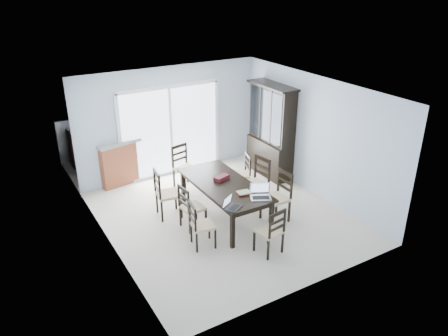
{
  "coord_description": "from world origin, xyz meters",
  "views": [
    {
      "loc": [
        -3.88,
        -6.55,
        4.51
      ],
      "look_at": [
        -0.0,
        0.0,
        1.08
      ],
      "focal_mm": 35.0,
      "sensor_mm": 36.0,
      "label": 1
    }
  ],
  "objects_px": {
    "chair_end_far": "(183,162)",
    "chair_left_far": "(163,189)",
    "laptop_dark": "(234,206)",
    "chair_end_near": "(273,227)",
    "china_hutch": "(271,132)",
    "laptop_silver": "(261,195)",
    "chair_left_near": "(198,220)",
    "cell_phone": "(254,199)",
    "chair_left_mid": "(188,203)",
    "chair_right_far": "(243,169)",
    "chair_right_mid": "(258,177)",
    "hot_tub": "(123,149)",
    "dining_table": "(224,187)",
    "chair_right_near": "(280,191)",
    "game_box": "(221,178)"
  },
  "relations": [
    {
      "from": "chair_end_far",
      "to": "cell_phone",
      "type": "height_order",
      "value": "chair_end_far"
    },
    {
      "from": "chair_right_far",
      "to": "cell_phone",
      "type": "xyz_separation_m",
      "value": [
        -0.82,
        -1.62,
        0.22
      ]
    },
    {
      "from": "chair_right_near",
      "to": "game_box",
      "type": "xyz_separation_m",
      "value": [
        -0.86,
        0.79,
        0.17
      ]
    },
    {
      "from": "dining_table",
      "to": "cell_phone",
      "type": "xyz_separation_m",
      "value": [
        0.13,
        -0.85,
        0.08
      ]
    },
    {
      "from": "laptop_dark",
      "to": "laptop_silver",
      "type": "bearing_deg",
      "value": -25.23
    },
    {
      "from": "chair_left_mid",
      "to": "chair_right_far",
      "type": "relative_size",
      "value": 1.02
    },
    {
      "from": "dining_table",
      "to": "chair_end_far",
      "type": "relative_size",
      "value": 1.91
    },
    {
      "from": "chair_right_far",
      "to": "chair_left_far",
      "type": "bearing_deg",
      "value": 110.07
    },
    {
      "from": "cell_phone",
      "to": "chair_left_mid",
      "type": "bearing_deg",
      "value": 132.01
    },
    {
      "from": "dining_table",
      "to": "cell_phone",
      "type": "height_order",
      "value": "cell_phone"
    },
    {
      "from": "dining_table",
      "to": "chair_end_near",
      "type": "distance_m",
      "value": 1.52
    },
    {
      "from": "china_hutch",
      "to": "game_box",
      "type": "xyz_separation_m",
      "value": [
        -1.98,
        -1.07,
        -0.28
      ]
    },
    {
      "from": "chair_left_far",
      "to": "chair_end_near",
      "type": "distance_m",
      "value": 2.41
    },
    {
      "from": "chair_right_mid",
      "to": "game_box",
      "type": "distance_m",
      "value": 0.85
    },
    {
      "from": "chair_left_near",
      "to": "chair_right_far",
      "type": "distance_m",
      "value": 2.35
    },
    {
      "from": "chair_left_near",
      "to": "cell_phone",
      "type": "bearing_deg",
      "value": 89.53
    },
    {
      "from": "chair_left_far",
      "to": "cell_phone",
      "type": "distance_m",
      "value": 1.89
    },
    {
      "from": "dining_table",
      "to": "hot_tub",
      "type": "relative_size",
      "value": 0.95
    },
    {
      "from": "laptop_dark",
      "to": "game_box",
      "type": "bearing_deg",
      "value": 39.33
    },
    {
      "from": "china_hutch",
      "to": "laptop_silver",
      "type": "bearing_deg",
      "value": -129.8
    },
    {
      "from": "chair_left_far",
      "to": "hot_tub",
      "type": "height_order",
      "value": "chair_left_far"
    },
    {
      "from": "china_hutch",
      "to": "hot_tub",
      "type": "height_order",
      "value": "china_hutch"
    },
    {
      "from": "chair_end_far",
      "to": "hot_tub",
      "type": "distance_m",
      "value": 1.87
    },
    {
      "from": "china_hutch",
      "to": "dining_table",
      "type": "bearing_deg",
      "value": -148.29
    },
    {
      "from": "chair_right_near",
      "to": "chair_end_near",
      "type": "distance_m",
      "value": 1.23
    },
    {
      "from": "chair_left_far",
      "to": "game_box",
      "type": "bearing_deg",
      "value": 75.04
    },
    {
      "from": "china_hutch",
      "to": "hot_tub",
      "type": "distance_m",
      "value": 3.66
    },
    {
      "from": "laptop_silver",
      "to": "game_box",
      "type": "bearing_deg",
      "value": 128.79
    },
    {
      "from": "dining_table",
      "to": "chair_right_near",
      "type": "height_order",
      "value": "chair_right_near"
    },
    {
      "from": "laptop_silver",
      "to": "chair_end_near",
      "type": "bearing_deg",
      "value": -79.67
    },
    {
      "from": "chair_end_far",
      "to": "chair_left_far",
      "type": "bearing_deg",
      "value": 34.52
    },
    {
      "from": "chair_left_mid",
      "to": "cell_phone",
      "type": "bearing_deg",
      "value": 44.41
    },
    {
      "from": "chair_right_near",
      "to": "chair_end_far",
      "type": "relative_size",
      "value": 1.02
    },
    {
      "from": "chair_left_far",
      "to": "chair_right_far",
      "type": "relative_size",
      "value": 1.15
    },
    {
      "from": "laptop_silver",
      "to": "laptop_dark",
      "type": "bearing_deg",
      "value": -147.45
    },
    {
      "from": "chair_end_far",
      "to": "chair_right_near",
      "type": "bearing_deg",
      "value": 99.96
    },
    {
      "from": "chair_right_mid",
      "to": "laptop_silver",
      "type": "relative_size",
      "value": 2.69
    },
    {
      "from": "chair_left_near",
      "to": "laptop_silver",
      "type": "relative_size",
      "value": 2.26
    },
    {
      "from": "chair_left_far",
      "to": "chair_right_far",
      "type": "xyz_separation_m",
      "value": [
        1.97,
        0.13,
        -0.08
      ]
    },
    {
      "from": "chair_left_mid",
      "to": "hot_tub",
      "type": "distance_m",
      "value": 3.38
    },
    {
      "from": "dining_table",
      "to": "chair_right_near",
      "type": "distance_m",
      "value": 1.09
    },
    {
      "from": "chair_left_near",
      "to": "dining_table",
      "type": "bearing_deg",
      "value": 135.69
    },
    {
      "from": "laptop_dark",
      "to": "chair_right_mid",
      "type": "bearing_deg",
      "value": 9.18
    },
    {
      "from": "chair_left_near",
      "to": "cell_phone",
      "type": "height_order",
      "value": "chair_left_near"
    },
    {
      "from": "chair_left_near",
      "to": "hot_tub",
      "type": "bearing_deg",
      "value": -169.57
    },
    {
      "from": "laptop_dark",
      "to": "chair_end_near",
      "type": "bearing_deg",
      "value": -85.2
    },
    {
      "from": "chair_right_far",
      "to": "laptop_silver",
      "type": "relative_size",
      "value": 2.27
    },
    {
      "from": "chair_left_far",
      "to": "chair_left_near",
      "type": "bearing_deg",
      "value": 12.82
    },
    {
      "from": "chair_left_far",
      "to": "chair_end_near",
      "type": "height_order",
      "value": "chair_left_far"
    },
    {
      "from": "china_hutch",
      "to": "chair_left_far",
      "type": "xyz_separation_m",
      "value": [
        -3.04,
        -0.61,
        -0.45
      ]
    }
  ]
}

